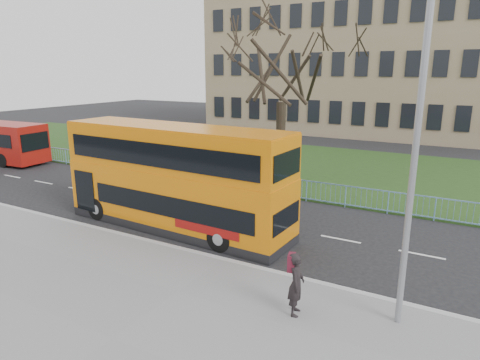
{
  "coord_description": "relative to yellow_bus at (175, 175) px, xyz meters",
  "views": [
    {
      "loc": [
        7.23,
        -13.24,
        6.53
      ],
      "look_at": [
        -0.74,
        1.0,
        2.3
      ],
      "focal_mm": 32.0,
      "sensor_mm": 36.0,
      "label": 1
    }
  ],
  "objects": [
    {
      "name": "kerb",
      "position": [
        3.48,
        -1.94,
        -2.22
      ],
      "size": [
        80.0,
        0.2,
        0.14
      ],
      "primitive_type": "cube",
      "color": "#9C9C9F",
      "rests_on": "ground"
    },
    {
      "name": "guard_railing",
      "position": [
        3.48,
        6.21,
        -1.74
      ],
      "size": [
        40.0,
        0.12,
        1.1
      ],
      "primitive_type": null,
      "color": "#7FB1E2",
      "rests_on": "ground"
    },
    {
      "name": "pedestrian",
      "position": [
        6.99,
        -3.91,
        -1.3
      ],
      "size": [
        0.57,
        0.72,
        1.75
      ],
      "primitive_type": "imported",
      "rotation": [
        0.0,
        0.0,
        1.83
      ],
      "color": "black",
      "rests_on": "pavement"
    },
    {
      "name": "street_lamp",
      "position": [
        9.37,
        -2.96,
        2.33
      ],
      "size": [
        1.74,
        0.26,
        8.22
      ],
      "rotation": [
        0.0,
        0.0,
        0.05
      ],
      "color": "gray",
      "rests_on": "pavement"
    },
    {
      "name": "bare_tree",
      "position": [
        0.48,
        9.61,
        3.27
      ],
      "size": [
        7.68,
        7.68,
        10.96
      ],
      "primitive_type": null,
      "color": "black",
      "rests_on": "grass_verge"
    },
    {
      "name": "grass_verge",
      "position": [
        3.48,
        13.91,
        -2.25
      ],
      "size": [
        80.0,
        15.4,
        0.08
      ],
      "primitive_type": "cube",
      "color": "#1E3714",
      "rests_on": "ground"
    },
    {
      "name": "civic_building",
      "position": [
        -1.52,
        34.61,
        4.71
      ],
      "size": [
        30.0,
        15.0,
        14.0
      ],
      "primitive_type": "cube",
      "color": "#897757",
      "rests_on": "ground"
    },
    {
      "name": "yellow_bus",
      "position": [
        0.0,
        0.0,
        0.0
      ],
      "size": [
        10.3,
        2.89,
        4.27
      ],
      "rotation": [
        0.0,
        0.0,
        -0.05
      ],
      "color": "orange",
      "rests_on": "ground"
    },
    {
      "name": "pavement",
      "position": [
        3.48,
        -7.14,
        -2.23
      ],
      "size": [
        80.0,
        10.5,
        0.12
      ],
      "primitive_type": "cube",
      "color": "slate",
      "rests_on": "ground"
    },
    {
      "name": "ground",
      "position": [
        3.48,
        -0.39,
        -2.29
      ],
      "size": [
        120.0,
        120.0,
        0.0
      ],
      "primitive_type": "plane",
      "color": "black",
      "rests_on": "ground"
    }
  ]
}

